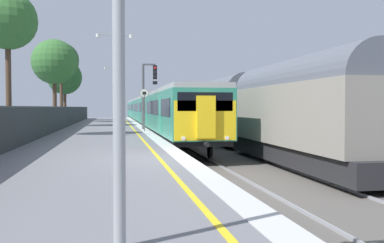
{
  "coord_description": "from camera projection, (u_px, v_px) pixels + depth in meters",
  "views": [
    {
      "loc": [
        -1.72,
        -13.23,
        1.59
      ],
      "look_at": [
        1.7,
        5.66,
        0.95
      ],
      "focal_mm": 40.39,
      "sensor_mm": 36.0,
      "label": 1
    }
  ],
  "objects": [
    {
      "name": "background_tree_back",
      "position": [
        55.0,
        63.0,
        35.02
      ],
      "size": [
        3.65,
        3.65,
        7.1
      ],
      "color": "#473323",
      "rests_on": "ground"
    },
    {
      "name": "speed_limit_sign",
      "position": [
        144.0,
        104.0,
        28.29
      ],
      "size": [
        0.59,
        0.08,
        2.8
      ],
      "color": "#59595B",
      "rests_on": "ground"
    },
    {
      "name": "background_tree_left",
      "position": [
        8.0,
        22.0,
        22.64
      ],
      "size": [
        3.07,
        3.07,
        7.7
      ],
      "color": "#473323",
      "rests_on": "ground"
    },
    {
      "name": "background_tree_centre",
      "position": [
        62.0,
        61.0,
        44.08
      ],
      "size": [
        3.6,
        3.6,
        8.19
      ],
      "color": "#473323",
      "rests_on": "ground"
    },
    {
      "name": "background_tree_right",
      "position": [
        64.0,
        78.0,
        50.46
      ],
      "size": [
        4.01,
        4.01,
        7.1
      ],
      "color": "#473323",
      "rests_on": "ground"
    },
    {
      "name": "platform_lamp_far",
      "position": [
        114.0,
        90.0,
        42.98
      ],
      "size": [
        2.0,
        0.2,
        5.61
      ],
      "color": "#93999E",
      "rests_on": "ground"
    },
    {
      "name": "freight_train_adjacent_track",
      "position": [
        222.0,
        108.0,
        31.62
      ],
      "size": [
        2.6,
        39.51,
        4.63
      ],
      "color": "#232326",
      "rests_on": "ground"
    },
    {
      "name": "commuter_train_at_platform",
      "position": [
        149.0,
        110.0,
        48.06
      ],
      "size": [
        2.83,
        61.11,
        3.81
      ],
      "color": "#2D846B",
      "rests_on": "ground"
    },
    {
      "name": "platform_lamp_mid",
      "position": [
        115.0,
        75.0,
        23.86
      ],
      "size": [
        2.0,
        0.2,
        5.69
      ],
      "color": "#93999E",
      "rests_on": "ground"
    },
    {
      "name": "ground",
      "position": [
        252.0,
        175.0,
        13.86
      ],
      "size": [
        17.4,
        110.0,
        1.21
      ],
      "color": "slate"
    },
    {
      "name": "signal_gantry",
      "position": [
        147.0,
        88.0,
        30.88
      ],
      "size": [
        1.1,
        0.24,
        4.7
      ],
      "color": "#47474C",
      "rests_on": "ground"
    }
  ]
}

